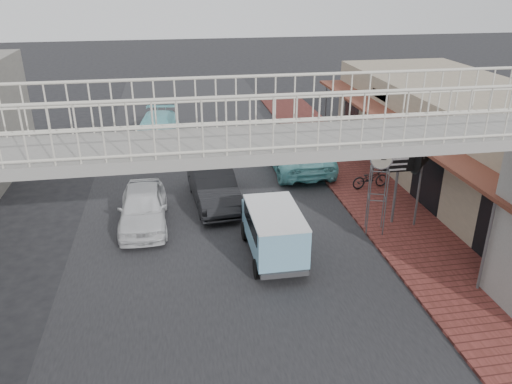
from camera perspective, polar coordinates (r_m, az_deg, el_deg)
name	(u,v)px	position (r m, az deg, el deg)	size (l,w,h in m)	color
ground	(226,259)	(16.13, -3.43, -7.60)	(120.00, 120.00, 0.00)	black
road_strip	(226,258)	(16.13, -3.43, -7.59)	(10.00, 60.00, 0.01)	black
sidewalk	(381,204)	(20.28, 14.09, -1.30)	(3.00, 40.00, 0.10)	brown
shophouse_row	(479,143)	(22.54, 24.11, 5.18)	(7.20, 18.00, 4.00)	gray
footbridge	(244,228)	(11.11, -1.41, -4.14)	(16.40, 2.40, 6.34)	gray
white_hatchback	(143,207)	(18.32, -12.78, -1.69)	(1.66, 4.13, 1.41)	silver
dark_sedan	(213,186)	(19.60, -4.88, 0.67)	(1.56, 4.48, 1.47)	black
angkot_curb	(297,152)	(23.32, 4.66, 4.53)	(2.52, 5.46, 1.52)	#7ED8DB
angkot_far	(157,129)	(27.58, -11.30, 7.13)	(2.06, 5.07, 1.47)	#7ED3DA
angkot_van	(273,227)	(15.69, 2.00, -3.97)	(1.62, 3.50, 1.71)	black
motorcycle_near	(370,178)	(21.41, 12.92, 1.54)	(0.56, 1.60, 0.84)	black
motorcycle_far	(333,137)	(26.23, 8.78, 6.25)	(0.51, 1.81, 1.09)	black
street_clock	(381,162)	(17.01, 14.07, 3.34)	(0.80, 0.74, 3.09)	#59595B
arrow_sign	(419,160)	(18.17, 18.14, 3.52)	(1.69, 1.06, 2.93)	#59595B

